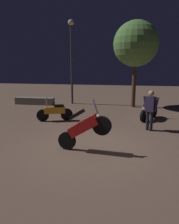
# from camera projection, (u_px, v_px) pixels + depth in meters

# --- Properties ---
(ground_plane) EXTENTS (40.00, 40.00, 0.00)m
(ground_plane) POSITION_uv_depth(u_px,v_px,m) (90.00, 148.00, 6.66)
(ground_plane) COLOR brown
(motorcycle_red_foreground) EXTENTS (1.66, 0.43, 1.63)m
(motorcycle_red_foreground) POSITION_uv_depth(u_px,v_px,m) (84.00, 128.00, 6.20)
(motorcycle_red_foreground) COLOR black
(motorcycle_red_foreground) RESTS_ON ground_plane
(motorcycle_white_parked_left) EXTENTS (0.94, 1.47, 1.11)m
(motorcycle_white_parked_left) POSITION_uv_depth(u_px,v_px,m) (149.00, 110.00, 9.93)
(motorcycle_white_parked_left) COLOR black
(motorcycle_white_parked_left) RESTS_ON ground_plane
(motorcycle_orange_parked_right) EXTENTS (1.61, 0.62, 1.11)m
(motorcycle_orange_parked_right) POSITION_uv_depth(u_px,v_px,m) (55.00, 112.00, 9.70)
(motorcycle_orange_parked_right) COLOR black
(motorcycle_orange_parked_right) RESTS_ON ground_plane
(person_rider_beside) EXTENTS (0.60, 0.44, 1.60)m
(person_rider_beside) POSITION_uv_depth(u_px,v_px,m) (150.00, 107.00, 8.17)
(person_rider_beside) COLOR black
(person_rider_beside) RESTS_ON ground_plane
(streetlamp_near) EXTENTS (0.36, 0.36, 5.26)m
(streetlamp_near) POSITION_uv_depth(u_px,v_px,m) (71.00, 52.00, 13.30)
(streetlamp_near) COLOR #38383D
(streetlamp_near) RESTS_ON ground_plane
(tree_left_bg) EXTENTS (2.61, 2.61, 5.02)m
(tree_left_bg) POSITION_uv_depth(u_px,v_px,m) (136.00, 44.00, 12.11)
(tree_left_bg) COLOR #4C331E
(tree_left_bg) RESTS_ON ground_plane
(planter_wall_low) EXTENTS (2.56, 0.50, 0.45)m
(planter_wall_low) POSITION_uv_depth(u_px,v_px,m) (35.00, 101.00, 13.70)
(planter_wall_low) COLOR gray
(planter_wall_low) RESTS_ON ground_plane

